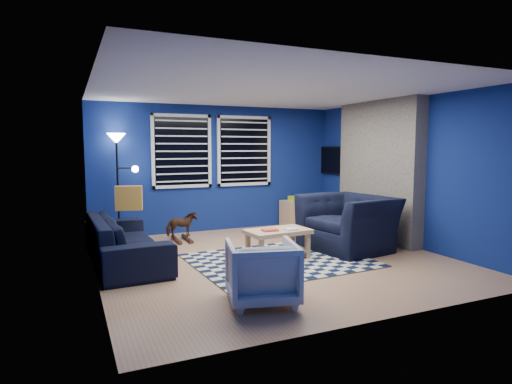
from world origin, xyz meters
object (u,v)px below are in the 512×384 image
sofa (125,240)px  cabinet (297,213)px  tv (335,160)px  armchair_big (348,223)px  floor_lamp (118,153)px  armchair_bent (262,272)px  coffee_table (278,238)px  rocking_horse (182,225)px

sofa → cabinet: sofa is taller
tv → armchair_big: (-1.05, -1.96, -0.96)m
cabinet → floor_lamp: bearing=174.9°
tv → armchair_bent: size_ratio=1.34×
coffee_table → cabinet: 2.81m
tv → rocking_horse: 3.59m
armchair_big → coffee_table: armchair_big is taller
tv → rocking_horse: bearing=-175.9°
tv → floor_lamp: size_ratio=0.52×
rocking_horse → coffee_table: rocking_horse is taller
cabinet → floor_lamp: 3.86m
tv → armchair_big: tv is taller
armchair_big → armchair_bent: (-2.30, -1.64, -0.10)m
armchair_bent → floor_lamp: (-1.04, 3.84, 1.23)m
sofa → rocking_horse: bearing=-47.9°
armchair_big → cabinet: (0.30, 2.21, -0.16)m
armchair_bent → armchair_big: bearing=-130.5°
tv → cabinet: tv is taller
armchair_bent → cabinet: armchair_bent is taller
armchair_bent → rocking_horse: armchair_bent is taller
tv → coffee_table: tv is taller
armchair_big → rocking_horse: armchair_big is taller
tv → floor_lamp: bearing=176.8°
coffee_table → floor_lamp: (-2.01, 2.29, 1.25)m
tv → floor_lamp: (-4.40, 0.25, 0.17)m
sofa → coffee_table: size_ratio=2.36×
sofa → armchair_big: (3.45, -0.62, 0.10)m
rocking_horse → cabinet: 2.69m
armchair_bent → floor_lamp: 4.17m
armchair_big → armchair_bent: armchair_big is taller
rocking_horse → coffee_table: 2.07m
tv → armchair_bent: 5.04m
rocking_horse → coffee_table: size_ratio=0.54×
sofa → floor_lamp: bearing=-6.4°
sofa → coffee_table: bearing=-111.0°
tv → armchair_bent: bearing=-133.0°
armchair_big → sofa: bearing=-109.5°
cabinet → armchair_bent: bearing=-129.2°
rocking_horse → armchair_big: bearing=-129.1°
floor_lamp → cabinet: bearing=0.1°
rocking_horse → cabinet: cabinet is taller
sofa → cabinet: size_ratio=3.35×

